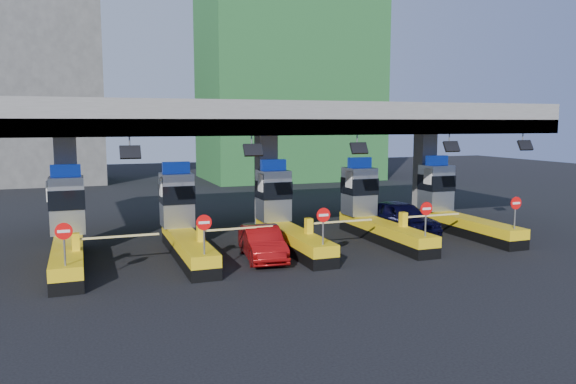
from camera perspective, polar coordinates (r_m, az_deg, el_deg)
name	(u,v)px	position (r m, az deg, el deg)	size (l,w,h in m)	color
ground	(285,245)	(27.91, -0.29, -5.46)	(120.00, 120.00, 0.00)	black
toll_canopy	(267,121)	(29.96, -2.19, 7.22)	(28.00, 12.09, 7.00)	slate
toll_lane_far_left	(68,230)	(26.30, -21.48, -3.62)	(4.43, 8.00, 4.16)	black
toll_lane_left	(183,223)	(26.64, -10.66, -3.12)	(4.43, 8.00, 4.16)	black
toll_lane_center	(283,217)	(27.90, -0.48, -2.54)	(4.43, 8.00, 4.16)	black
toll_lane_right	(372,211)	(29.94, 8.56, -1.95)	(4.43, 8.00, 4.16)	black
toll_lane_far_right	(452,206)	(32.63, 16.28, -1.42)	(4.43, 8.00, 4.16)	black
bg_building_scaffold	(288,48)	(61.93, 0.01, 14.45)	(18.00, 12.00, 28.00)	#1E5926
bg_building_concrete	(27,92)	(61.84, -24.96, 9.15)	(14.00, 10.00, 18.00)	#4C4C49
van	(401,217)	(31.46, 11.40, -2.52)	(2.10, 5.21, 1.77)	black
red_car	(262,243)	(25.05, -2.63, -5.20)	(1.55, 4.45, 1.47)	maroon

